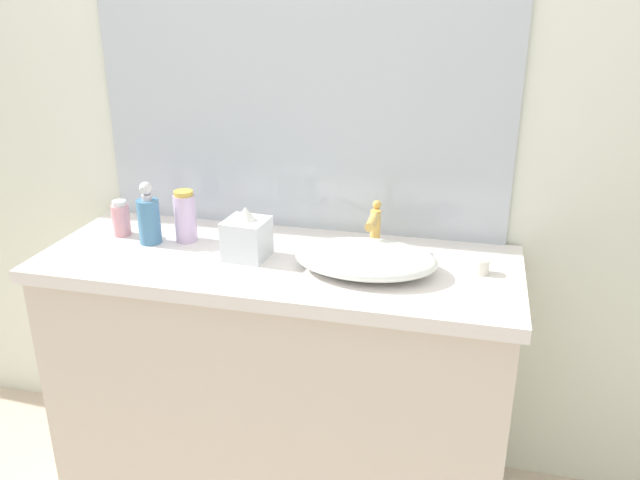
# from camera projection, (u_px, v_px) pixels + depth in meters

# --- Properties ---
(bathroom_wall_rear) EXTENTS (6.00, 0.06, 2.60)m
(bathroom_wall_rear) POSITION_uv_depth(u_px,v_px,m) (316.00, 105.00, 2.12)
(bathroom_wall_rear) COLOR silver
(bathroom_wall_rear) RESTS_ON ground
(vanity_counter) EXTENTS (1.47, 0.56, 0.89)m
(vanity_counter) POSITION_uv_depth(u_px,v_px,m) (280.00, 380.00, 2.16)
(vanity_counter) COLOR beige
(vanity_counter) RESTS_ON ground
(wall_mirror_panel) EXTENTS (1.36, 0.01, 1.06)m
(wall_mirror_panel) POSITION_uv_depth(u_px,v_px,m) (300.00, 69.00, 2.05)
(wall_mirror_panel) COLOR #B2BCC6
(wall_mirror_panel) RESTS_ON vanity_counter
(sink_basin) EXTENTS (0.42, 0.27, 0.08)m
(sink_basin) POSITION_uv_depth(u_px,v_px,m) (366.00, 259.00, 1.89)
(sink_basin) COLOR white
(sink_basin) RESTS_ON vanity_counter
(faucet) EXTENTS (0.03, 0.15, 0.16)m
(faucet) POSITION_uv_depth(u_px,v_px,m) (374.00, 225.00, 2.00)
(faucet) COLOR gold
(faucet) RESTS_ON vanity_counter
(soap_dispenser) EXTENTS (0.07, 0.07, 0.20)m
(soap_dispenser) POSITION_uv_depth(u_px,v_px,m) (149.00, 218.00, 2.08)
(soap_dispenser) COLOR teal
(soap_dispenser) RESTS_ON vanity_counter
(lotion_bottle) EXTENTS (0.07, 0.07, 0.17)m
(lotion_bottle) POSITION_uv_depth(u_px,v_px,m) (185.00, 217.00, 2.10)
(lotion_bottle) COLOR #C5ABD4
(lotion_bottle) RESTS_ON vanity_counter
(perfume_bottle) EXTENTS (0.06, 0.06, 0.12)m
(perfume_bottle) POSITION_uv_depth(u_px,v_px,m) (121.00, 219.00, 2.16)
(perfume_bottle) COLOR pink
(perfume_bottle) RESTS_ON vanity_counter
(tissue_box) EXTENTS (0.13, 0.13, 0.16)m
(tissue_box) POSITION_uv_depth(u_px,v_px,m) (247.00, 236.00, 1.97)
(tissue_box) COLOR silver
(tissue_box) RESTS_ON vanity_counter
(candle_jar) EXTENTS (0.05, 0.05, 0.04)m
(candle_jar) POSITION_uv_depth(u_px,v_px,m) (481.00, 266.00, 1.88)
(candle_jar) COLOR silver
(candle_jar) RESTS_ON vanity_counter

